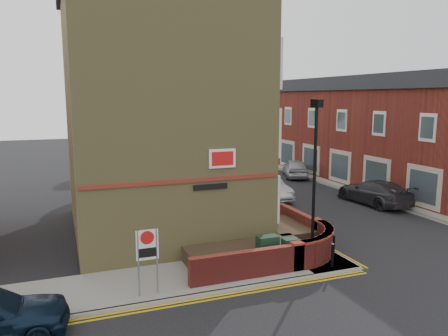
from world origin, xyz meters
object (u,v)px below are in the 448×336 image
Objects in this scene: utility_cabinet_large at (267,251)px; silver_car_near at (268,187)px; zone_sign at (147,250)px; lamppost at (314,180)px.

silver_car_near is (5.30, 10.65, 0.01)m from utility_cabinet_large.
zone_sign reaches higher than silver_car_near.
lamppost is 11.58m from silver_car_near.
silver_car_near is at bearing 48.88° from zone_sign.
zone_sign is (-4.70, -0.80, 0.92)m from utility_cabinet_large.
lamppost is 1.42× the size of silver_car_near.
silver_car_near reaches higher than utility_cabinet_large.
lamppost is at bearing -108.88° from silver_car_near.
silver_car_near is (10.00, 11.46, -0.91)m from zone_sign.
lamppost is 6.85m from zone_sign.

